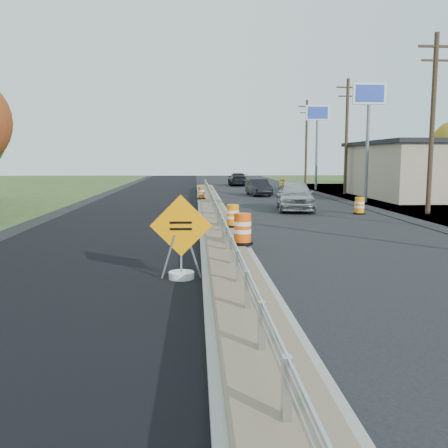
{
  "coord_description": "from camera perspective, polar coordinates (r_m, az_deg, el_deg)",
  "views": [
    {
      "loc": [
        -0.95,
        -16.94,
        2.99
      ],
      "look_at": [
        -0.13,
        -2.69,
        1.1
      ],
      "focal_mm": 40.0,
      "sensor_mm": 36.0,
      "label": 1
    }
  ],
  "objects": [
    {
      "name": "ground",
      "position": [
        17.23,
        -0.08,
        -2.45
      ],
      "size": [
        140.0,
        140.0,
        0.0
      ],
      "primitive_type": "plane",
      "color": "black",
      "rests_on": "ground"
    },
    {
      "name": "milled_overlay",
      "position": [
        27.33,
        -10.52,
        1.14
      ],
      "size": [
        7.2,
        120.0,
        0.01
      ],
      "primitive_type": "cube",
      "color": "black",
      "rests_on": "ground"
    },
    {
      "name": "median",
      "position": [
        25.13,
        -1.1,
        0.95
      ],
      "size": [
        1.6,
        55.0,
        0.23
      ],
      "color": "gray",
      "rests_on": "ground"
    },
    {
      "name": "guardrail",
      "position": [
        26.06,
        -1.19,
        2.55
      ],
      "size": [
        0.1,
        46.15,
        0.72
      ],
      "color": "silver",
      "rests_on": "median"
    },
    {
      "name": "pylon_sign_mid",
      "position": [
        35.05,
        16.22,
        12.95
      ],
      "size": [
        2.2,
        0.3,
        7.9
      ],
      "color": "slate",
      "rests_on": "ground"
    },
    {
      "name": "pylon_sign_north",
      "position": [
        48.45,
        10.61,
        11.53
      ],
      "size": [
        2.2,
        0.3,
        7.9
      ],
      "color": "slate",
      "rests_on": "ground"
    },
    {
      "name": "utility_pole_smid",
      "position": [
        28.84,
        22.72,
        10.83
      ],
      "size": [
        1.9,
        0.26,
        9.4
      ],
      "color": "#473523",
      "rests_on": "ground"
    },
    {
      "name": "utility_pole_nmid",
      "position": [
        42.84,
        13.83,
        9.92
      ],
      "size": [
        1.9,
        0.26,
        9.4
      ],
      "color": "#473523",
      "rests_on": "ground"
    },
    {
      "name": "utility_pole_north",
      "position": [
        57.34,
        9.39,
        9.38
      ],
      "size": [
        1.9,
        0.26,
        9.4
      ],
      "color": "#473523",
      "rests_on": "ground"
    },
    {
      "name": "caution_sign",
      "position": [
        12.42,
        -4.91,
        -3.88
      ],
      "size": [
        1.53,
        0.64,
        2.11
      ],
      "rotation": [
        0.0,
        0.0,
        -0.04
      ],
      "color": "white",
      "rests_on": "ground"
    },
    {
      "name": "barrel_median_near",
      "position": [
        15.99,
        2.12,
        -0.65
      ],
      "size": [
        0.69,
        0.69,
        1.01
      ],
      "color": "black",
      "rests_on": "median"
    },
    {
      "name": "barrel_median_mid",
      "position": [
        20.12,
        1.01,
        0.89
      ],
      "size": [
        0.62,
        0.62,
        0.9
      ],
      "color": "black",
      "rests_on": "median"
    },
    {
      "name": "barrel_median_far",
      "position": [
        34.1,
        -2.61,
        3.54
      ],
      "size": [
        0.55,
        0.55,
        0.81
      ],
      "color": "black",
      "rests_on": "median"
    },
    {
      "name": "barrel_shoulder_near",
      "position": [
        27.76,
        15.22,
        2.0
      ],
      "size": [
        0.62,
        0.62,
        0.91
      ],
      "color": "black",
      "rests_on": "ground"
    },
    {
      "name": "barrel_shoulder_far",
      "position": [
        50.41,
        6.65,
        4.57
      ],
      "size": [
        0.61,
        0.61,
        0.89
      ],
      "color": "black",
      "rests_on": "ground"
    },
    {
      "name": "car_silver",
      "position": [
        29.04,
        8.12,
        3.23
      ],
      "size": [
        2.54,
        5.16,
        1.69
      ],
      "primitive_type": "imported",
      "rotation": [
        0.0,
        0.0,
        -0.11
      ],
      "color": "#AFAFB4",
      "rests_on": "ground"
    },
    {
      "name": "car_dark_mid",
      "position": [
        40.22,
        3.97,
        4.2
      ],
      "size": [
        1.84,
        4.15,
        1.32
      ],
      "primitive_type": "imported",
      "rotation": [
        0.0,
        0.0,
        0.11
      ],
      "color": "black",
      "rests_on": "ground"
    },
    {
      "name": "car_dark_far",
      "position": [
        54.99,
        1.58,
        5.14
      ],
      "size": [
        1.97,
        4.81,
        1.39
      ],
      "primitive_type": "imported",
      "rotation": [
        0.0,
        0.0,
        3.14
      ],
      "color": "black",
      "rests_on": "ground"
    }
  ]
}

